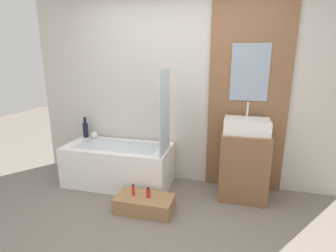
# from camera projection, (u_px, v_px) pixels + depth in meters

# --- Properties ---
(ground_plane) EXTENTS (12.00, 12.00, 0.00)m
(ground_plane) POSITION_uv_depth(u_px,v_px,m) (142.00, 251.00, 2.38)
(ground_plane) COLOR slate
(wall_tiled_back) EXTENTS (4.20, 0.06, 2.60)m
(wall_tiled_back) POSITION_uv_depth(u_px,v_px,m) (180.00, 89.00, 3.54)
(wall_tiled_back) COLOR beige
(wall_tiled_back) RESTS_ON ground_plane
(wall_wood_accent) EXTENTS (0.98, 0.04, 2.60)m
(wall_wood_accent) POSITION_uv_depth(u_px,v_px,m) (248.00, 91.00, 3.27)
(wall_wood_accent) COLOR brown
(wall_wood_accent) RESTS_ON ground_plane
(bathtub) EXTENTS (1.44, 0.67, 0.55)m
(bathtub) POSITION_uv_depth(u_px,v_px,m) (119.00, 164.00, 3.62)
(bathtub) COLOR white
(bathtub) RESTS_ON ground_plane
(glass_shower_screen) EXTENTS (0.01, 0.45, 1.03)m
(glass_shower_screen) POSITION_uv_depth(u_px,v_px,m) (165.00, 113.00, 3.17)
(glass_shower_screen) COLOR silver
(glass_shower_screen) RESTS_ON bathtub
(wooden_step_bench) EXTENTS (0.66, 0.34, 0.18)m
(wooden_step_bench) POSITION_uv_depth(u_px,v_px,m) (144.00, 204.00, 3.00)
(wooden_step_bench) COLOR #997047
(wooden_step_bench) RESTS_ON ground_plane
(vanity_cabinet) EXTENTS (0.57, 0.50, 0.84)m
(vanity_cabinet) POSITION_uv_depth(u_px,v_px,m) (244.00, 165.00, 3.25)
(vanity_cabinet) COLOR brown
(vanity_cabinet) RESTS_ON ground_plane
(sink) EXTENTS (0.53, 0.37, 0.35)m
(sink) POSITION_uv_depth(u_px,v_px,m) (247.00, 126.00, 3.12)
(sink) COLOR white
(sink) RESTS_ON vanity_cabinet
(vase_tall_dark) EXTENTS (0.08, 0.08, 0.31)m
(vase_tall_dark) POSITION_uv_depth(u_px,v_px,m) (86.00, 129.00, 3.90)
(vase_tall_dark) COLOR black
(vase_tall_dark) RESTS_ON bathtub
(vase_round_light) EXTENTS (0.10, 0.10, 0.10)m
(vase_round_light) POSITION_uv_depth(u_px,v_px,m) (94.00, 135.00, 3.88)
(vase_round_light) COLOR white
(vase_round_light) RESTS_ON bathtub
(bottle_soap_primary) EXTENTS (0.04, 0.04, 0.14)m
(bottle_soap_primary) POSITION_uv_depth(u_px,v_px,m) (133.00, 190.00, 2.99)
(bottle_soap_primary) COLOR red
(bottle_soap_primary) RESTS_ON wooden_step_bench
(bottle_soap_secondary) EXTENTS (0.05, 0.05, 0.12)m
(bottle_soap_secondary) POSITION_uv_depth(u_px,v_px,m) (148.00, 193.00, 2.95)
(bottle_soap_secondary) COLOR red
(bottle_soap_secondary) RESTS_ON wooden_step_bench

